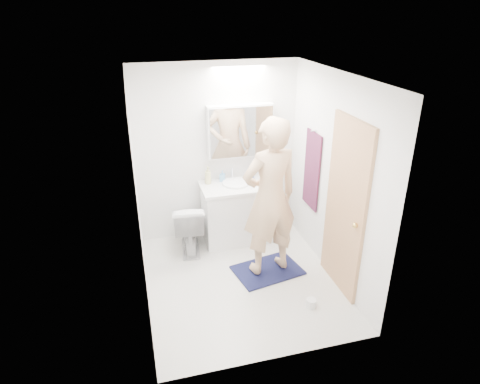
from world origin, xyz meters
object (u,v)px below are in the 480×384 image
object	(u,v)px
toilet	(189,226)
toilet_paper_roll	(311,303)
medicine_cabinet	(240,131)
vanity_cabinet	(236,214)
soap_bottle_b	(222,176)
toothbrush_cup	(251,175)
soap_bottle_a	(208,175)
person	(270,198)

from	to	relation	value
toilet	toilet_paper_roll	bearing A→B (deg)	131.80
medicine_cabinet	vanity_cabinet	bearing A→B (deg)	-117.59
vanity_cabinet	toilet	xyz separation A→B (m)	(-0.68, -0.11, -0.04)
soap_bottle_b	vanity_cabinet	bearing A→B (deg)	-50.51
toothbrush_cup	soap_bottle_a	bearing A→B (deg)	-179.06
vanity_cabinet	soap_bottle_a	world-z (taller)	soap_bottle_a
soap_bottle_a	vanity_cabinet	bearing A→B (deg)	-23.02
vanity_cabinet	toothbrush_cup	xyz separation A→B (m)	(0.25, 0.16, 0.48)
vanity_cabinet	toothbrush_cup	size ratio (longest dim) A/B	8.64
toilet	person	size ratio (longest dim) A/B	0.37
medicine_cabinet	person	xyz separation A→B (m)	(0.06, -1.08, -0.49)
soap_bottle_a	toilet_paper_roll	xyz separation A→B (m)	(0.77, -1.78, -0.89)
soap_bottle_a	soap_bottle_b	xyz separation A→B (m)	(0.20, 0.03, -0.04)
soap_bottle_b	toothbrush_cup	xyz separation A→B (m)	(0.40, -0.02, -0.03)
toilet	person	distance (m)	1.31
soap_bottle_a	toilet_paper_roll	world-z (taller)	soap_bottle_a
medicine_cabinet	toilet	world-z (taller)	medicine_cabinet
soap_bottle_a	toilet	bearing A→B (deg)	-141.11
toilet	person	bearing A→B (deg)	144.34
person	soap_bottle_a	size ratio (longest dim) A/B	7.99
medicine_cabinet	toothbrush_cup	distance (m)	0.65
vanity_cabinet	soap_bottle_b	distance (m)	0.56
toilet	soap_bottle_b	world-z (taller)	soap_bottle_b
medicine_cabinet	soap_bottle_b	world-z (taller)	medicine_cabinet
soap_bottle_a	soap_bottle_b	distance (m)	0.21
soap_bottle_a	person	bearing A→B (deg)	-62.73
toilet	person	world-z (taller)	person
soap_bottle_a	toothbrush_cup	xyz separation A→B (m)	(0.61, 0.01, -0.07)
medicine_cabinet	soap_bottle_b	distance (m)	0.66
medicine_cabinet	toilet	distance (m)	1.43
person	toilet_paper_roll	xyz separation A→B (m)	(0.25, -0.76, -0.96)
toilet	toothbrush_cup	xyz separation A→B (m)	(0.94, 0.28, 0.52)
vanity_cabinet	person	distance (m)	1.08
person	soap_bottle_b	distance (m)	1.10
vanity_cabinet	soap_bottle_a	size ratio (longest dim) A/B	3.76
soap_bottle_b	toothbrush_cup	bearing A→B (deg)	-2.85
soap_bottle_b	medicine_cabinet	bearing A→B (deg)	6.63
toilet	soap_bottle_b	xyz separation A→B (m)	(0.53, 0.30, 0.54)
medicine_cabinet	toothbrush_cup	bearing A→B (deg)	-19.15
toilet	toothbrush_cup	world-z (taller)	toothbrush_cup
toothbrush_cup	vanity_cabinet	bearing A→B (deg)	-147.76
soap_bottle_a	toothbrush_cup	world-z (taller)	soap_bottle_a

